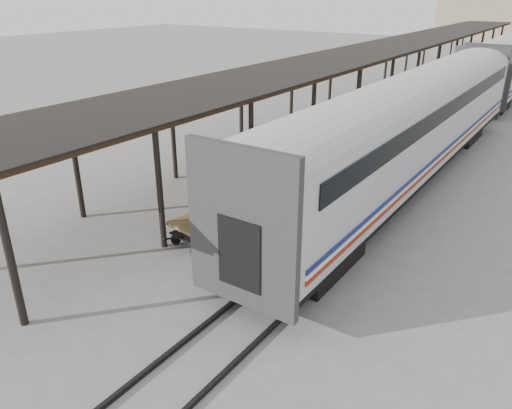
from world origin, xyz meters
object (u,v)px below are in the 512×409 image
Objects in this scene: baggage_cart at (208,222)px; porter at (199,199)px; luggage_tug at (381,107)px; pedestrian at (343,121)px.

porter is (0.25, -0.65, 1.10)m from baggage_cart.
baggage_cart is at bearing -62.14° from luggage_tug.
luggage_tug is 20.97m from porter.
baggage_cart is 1.63× the size of pedestrian.
pedestrian is at bearing 7.52° from porter.
porter is at bearing -59.29° from baggage_cart.
baggage_cart is 1.30m from porter.
porter reaches higher than pedestrian.
porter is at bearing -61.63° from luggage_tug.
baggage_cart is at bearing 110.94° from pedestrian.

